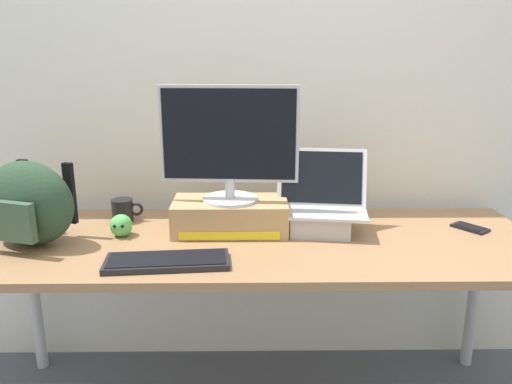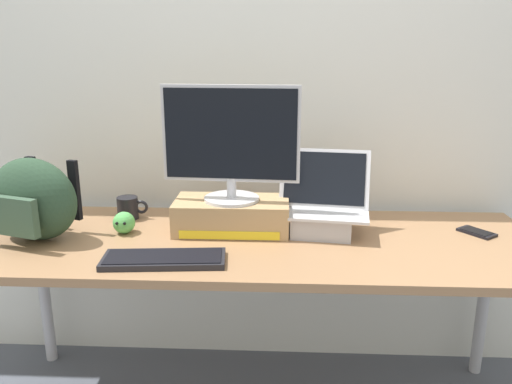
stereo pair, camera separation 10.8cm
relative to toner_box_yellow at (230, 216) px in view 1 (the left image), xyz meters
The scene contains 10 objects.
back_wall 0.63m from the toner_box_yellow, 75.52° to the left, with size 7.00×0.10×2.60m, color silver.
desk 0.18m from the toner_box_yellow, 42.52° to the right, with size 2.08×0.73×0.74m.
toner_box_yellow is the anchor object (origin of this frame).
desktop_monitor 0.28m from the toner_box_yellow, 95.09° to the right, with size 0.51×0.21×0.43m.
open_laptop 0.34m from the toner_box_yellow, ahead, with size 0.37×0.27×0.30m.
external_keyboard 0.37m from the toner_box_yellow, 121.69° to the right, with size 0.41×0.18×0.02m.
messenger_backpack 0.72m from the toner_box_yellow, 169.81° to the right, with size 0.39×0.29×0.30m.
coffee_mug 0.45m from the toner_box_yellow, 164.37° to the left, with size 0.13×0.09×0.09m.
cell_phone 0.93m from the toner_box_yellow, ahead, with size 0.14×0.15×0.01m.
plush_toy 0.41m from the toner_box_yellow, behind, with size 0.08×0.08×0.08m.
Camera 1 is at (-0.02, -1.77, 1.42)m, focal length 35.99 mm.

